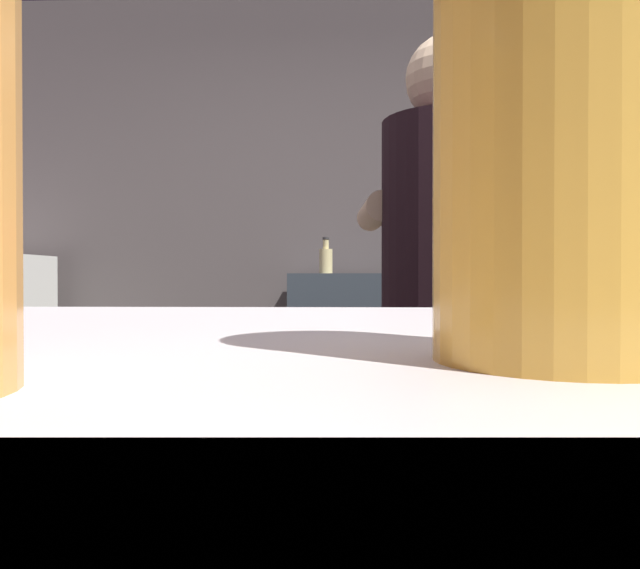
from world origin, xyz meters
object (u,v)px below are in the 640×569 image
object	(u,v)px
pint_glass_far	(562,141)
bottle_vinegar	(326,260)
mixing_bowl	(310,319)
bartender	(449,317)
bottle_hot_sauce	(415,257)
chefs_knife	(514,329)
bottle_soy	(424,254)

from	to	relation	value
pint_glass_far	bottle_vinegar	xyz separation A→B (m)	(-0.15, 2.98, 0.05)
pint_glass_far	bottle_vinegar	bearing A→B (deg)	92.95
mixing_bowl	bottle_vinegar	size ratio (longest dim) A/B	1.09
bartender	pint_glass_far	distance (m)	1.37
bottle_hot_sauce	mixing_bowl	bearing A→B (deg)	-111.17
mixing_bowl	pint_glass_far	world-z (taller)	pint_glass_far
bartender	chefs_knife	bearing A→B (deg)	-37.41
bottle_vinegar	mixing_bowl	bearing A→B (deg)	-91.12
mixing_bowl	bottle_soy	distance (m)	1.30
bottle_hot_sauce	bottle_vinegar	distance (m)	0.50
bartender	pint_glass_far	bearing A→B (deg)	168.67
bottle_hot_sauce	bottle_vinegar	world-z (taller)	bottle_hot_sauce
bartender	bottle_hot_sauce	size ratio (longest dim) A/B	7.34
bottle_soy	bottle_vinegar	distance (m)	0.51
bartender	bottle_hot_sauce	world-z (taller)	bartender
mixing_bowl	bottle_vinegar	distance (m)	1.20
mixing_bowl	pint_glass_far	size ratio (longest dim) A/B	1.51
chefs_knife	bottle_soy	bearing A→B (deg)	102.53
pint_glass_far	mixing_bowl	bearing A→B (deg)	95.60
mixing_bowl	chefs_knife	xyz separation A→B (m)	(0.66, -0.05, -0.02)
bartender	bottle_hot_sauce	xyz separation A→B (m)	(0.13, 1.76, 0.21)
mixing_bowl	bottle_soy	world-z (taller)	bottle_soy
mixing_bowl	bottle_vinegar	bearing A→B (deg)	88.88
mixing_bowl	pint_glass_far	bearing A→B (deg)	-84.40
pint_glass_far	bottle_hot_sauce	size ratio (longest dim) A/B	0.60
bottle_soy	bartender	bearing A→B (deg)	-95.55
bartender	chefs_knife	distance (m)	0.50
bottle_hot_sauce	bottle_soy	xyz separation A→B (m)	(0.03, -0.15, 0.01)
chefs_knife	bartender	bearing A→B (deg)	-117.96
chefs_knife	pint_glass_far	distance (m)	1.83
chefs_knife	pint_glass_far	size ratio (longest dim) A/B	1.73
bartender	pint_glass_far	xyz separation A→B (m)	(-0.20, -1.35, 0.14)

